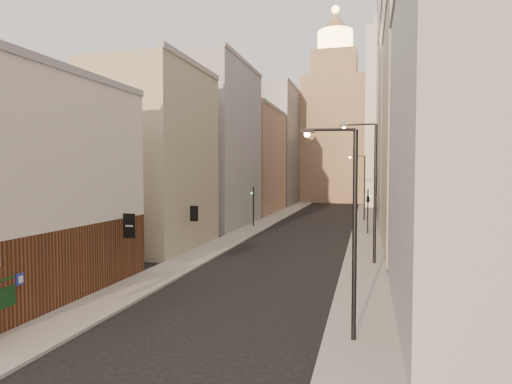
# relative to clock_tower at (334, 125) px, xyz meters

# --- Properties ---
(sidewalk_left) EXTENTS (3.00, 140.00, 0.15)m
(sidewalk_left) POSITION_rel_clock_tower_xyz_m (-5.50, -37.00, -17.56)
(sidewalk_left) COLOR gray
(sidewalk_left) RESTS_ON ground
(sidewalk_right) EXTENTS (3.00, 140.00, 0.15)m
(sidewalk_right) POSITION_rel_clock_tower_xyz_m (7.50, -37.00, -17.56)
(sidewalk_right) COLOR gray
(sidewalk_right) RESTS_ON ground
(near_building_left) EXTENTS (8.30, 23.04, 12.30)m
(near_building_left) POSITION_rel_clock_tower_xyz_m (-9.99, -83.00, -11.61)
(near_building_left) COLOR brown
(near_building_left) RESTS_ON ground
(left_bldg_beige) EXTENTS (8.00, 12.00, 16.00)m
(left_bldg_beige) POSITION_rel_clock_tower_xyz_m (-11.00, -66.00, -9.63)
(left_bldg_beige) COLOR #9C9579
(left_bldg_beige) RESTS_ON ground
(left_bldg_grey) EXTENTS (8.00, 16.00, 20.00)m
(left_bldg_grey) POSITION_rel_clock_tower_xyz_m (-11.00, -50.00, -7.63)
(left_bldg_grey) COLOR #99999E
(left_bldg_grey) RESTS_ON ground
(left_bldg_tan) EXTENTS (8.00, 18.00, 17.00)m
(left_bldg_tan) POSITION_rel_clock_tower_xyz_m (-11.00, -32.00, -9.13)
(left_bldg_tan) COLOR #95755A
(left_bldg_tan) RESTS_ON ground
(left_bldg_wingrid) EXTENTS (8.00, 20.00, 24.00)m
(left_bldg_wingrid) POSITION_rel_clock_tower_xyz_m (-11.00, -12.00, -5.63)
(left_bldg_wingrid) COLOR gray
(left_bldg_wingrid) RESTS_ON ground
(right_bldg_grey) EXTENTS (8.00, 16.00, 16.00)m
(right_bldg_grey) POSITION_rel_clock_tower_xyz_m (13.00, -80.00, -9.63)
(right_bldg_grey) COLOR #99999E
(right_bldg_grey) RESTS_ON ground
(right_bldg_beige) EXTENTS (8.00, 16.00, 20.00)m
(right_bldg_beige) POSITION_rel_clock_tower_xyz_m (13.00, -62.00, -7.63)
(right_bldg_beige) COLOR #9C9579
(right_bldg_beige) RESTS_ON ground
(right_bldg_wingrid) EXTENTS (8.00, 20.00, 26.00)m
(right_bldg_wingrid) POSITION_rel_clock_tower_xyz_m (13.00, -42.00, -4.63)
(right_bldg_wingrid) COLOR gray
(right_bldg_wingrid) RESTS_ON ground
(highrise) EXTENTS (21.00, 23.00, 51.20)m
(highrise) POSITION_rel_clock_tower_xyz_m (19.00, -14.00, 8.02)
(highrise) COLOR gray
(highrise) RESTS_ON ground
(clock_tower) EXTENTS (14.00, 14.00, 44.90)m
(clock_tower) POSITION_rel_clock_tower_xyz_m (0.00, 0.00, 0.00)
(clock_tower) COLOR #95755A
(clock_tower) RESTS_ON ground
(white_tower) EXTENTS (8.00, 8.00, 41.50)m
(white_tower) POSITION_rel_clock_tower_xyz_m (11.00, -14.00, 0.97)
(white_tower) COLOR silver
(white_tower) RESTS_ON ground
(streetlamp_near) EXTENTS (2.24, 0.59, 8.60)m
(streetlamp_near) POSITION_rel_clock_tower_xyz_m (6.99, -83.73, -12.72)
(streetlamp_near) COLOR black
(streetlamp_near) RESTS_ON ground
(streetlamp_mid) EXTENTS (2.73, 0.30, 10.42)m
(streetlamp_mid) POSITION_rel_clock_tower_xyz_m (7.95, -68.55, -11.68)
(streetlamp_mid) COLOR black
(streetlamp_mid) RESTS_ON ground
(streetlamp_far) EXTENTS (2.39, 0.34, 9.11)m
(streetlamp_far) POSITION_rel_clock_tower_xyz_m (7.00, -39.95, -12.43)
(streetlamp_far) COLOR black
(streetlamp_far) RESTS_ON ground
(traffic_light_left) EXTENTS (0.55, 0.44, 5.00)m
(traffic_light_left) POSITION_rel_clock_tower_xyz_m (-6.06, -49.84, -14.17)
(traffic_light_left) COLOR black
(traffic_light_left) RESTS_ON ground
(traffic_light_right) EXTENTS (0.69, 0.69, 5.00)m
(traffic_light_right) POSITION_rel_clock_tower_xyz_m (7.72, -53.10, -13.76)
(traffic_light_right) COLOR black
(traffic_light_right) RESTS_ON ground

